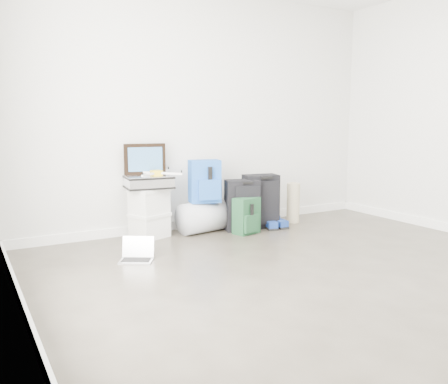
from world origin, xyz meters
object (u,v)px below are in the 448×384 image
laptop (137,255)px  duffel_bag (204,217)px  briefcase (149,182)px  boxes_stack (149,213)px  large_suitcase (242,205)px  carry_on (261,201)px

laptop → duffel_bag: bearing=64.5°
briefcase → laptop: bearing=-112.1°
boxes_stack → large_suitcase: bearing=-33.3°
boxes_stack → laptop: boxes_stack is taller
carry_on → laptop: carry_on is taller
carry_on → laptop: bearing=-151.1°
duffel_bag → carry_on: bearing=-17.5°
duffel_bag → briefcase: bearing=165.4°
briefcase → carry_on: bearing=-1.1°
carry_on → laptop: (-1.72, -0.56, -0.26)m
boxes_stack → large_suitcase: large_suitcase is taller
large_suitcase → briefcase: bearing=-174.4°
large_suitcase → laptop: bearing=-142.9°
duffel_bag → carry_on: 0.72m
briefcase → duffel_bag: 0.76m
large_suitcase → carry_on: size_ratio=0.93×
laptop → briefcase: bearing=92.8°
large_suitcase → carry_on: (0.28, 0.04, 0.02)m
large_suitcase → carry_on: 0.28m
large_suitcase → laptop: large_suitcase is taller
boxes_stack → large_suitcase: size_ratio=0.92×
boxes_stack → briefcase: size_ratio=1.12×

